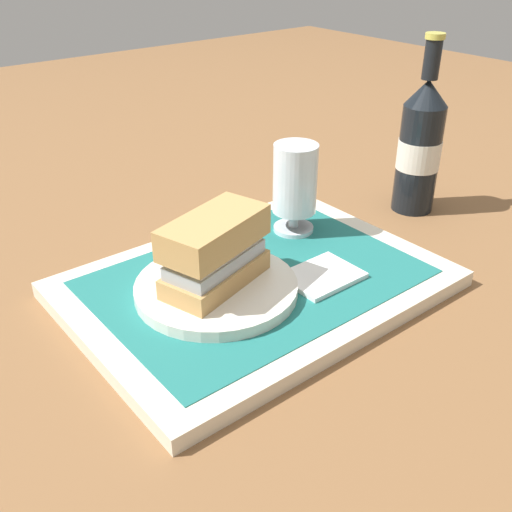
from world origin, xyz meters
The scene contains 8 objects.
ground_plane centered at (0.00, 0.00, 0.00)m, with size 3.00×3.00×0.00m, color brown.
tray centered at (0.00, 0.00, 0.01)m, with size 0.44×0.32×0.02m, color beige.
placemat centered at (0.00, 0.00, 0.02)m, with size 0.38×0.27×0.00m, color #1E6B66.
plate centered at (-0.06, 0.00, 0.03)m, with size 0.19×0.19×0.01m, color silver.
sandwich centered at (-0.06, 0.00, 0.08)m, with size 0.14×0.10×0.08m.
beer_glass centered at (0.12, 0.06, 0.09)m, with size 0.06×0.06×0.12m.
napkin_folded centered at (0.06, -0.05, 0.02)m, with size 0.09×0.07×0.01m, color white.
beer_bottle centered at (0.35, 0.03, 0.10)m, with size 0.07×0.07×0.27m.
Camera 1 is at (-0.39, -0.48, 0.40)m, focal length 41.68 mm.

